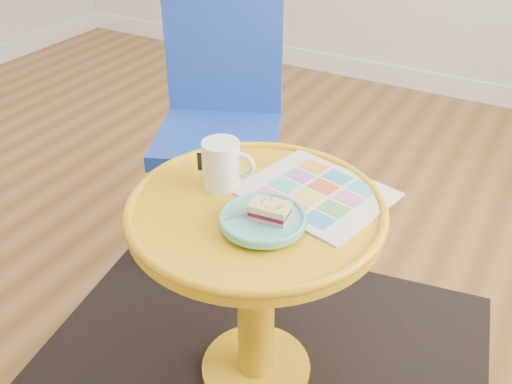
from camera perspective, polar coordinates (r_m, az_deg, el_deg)
The scene contains 10 objects.
floor at distance 2.32m, azimuth -12.59°, elevation -4.00°, with size 4.00×4.00×0.00m, color brown.
room_walls at distance 3.53m, azimuth -14.70°, elevation 10.22°, with size 4.00×4.00×4.00m.
rug at distance 1.77m, azimuth 0.00°, elevation -17.36°, with size 1.30×1.10×0.01m, color black.
side_table at distance 1.47m, azimuth 0.00°, elevation -6.79°, with size 0.63×0.63×0.59m.
chair at distance 1.98m, azimuth -3.54°, elevation 7.82°, with size 0.53×0.53×0.91m.
newspaper at distance 1.42m, azimuth 6.00°, elevation -0.06°, with size 0.33×0.28×0.01m, color silver.
mug at distance 1.41m, azimuth -3.39°, elevation 2.87°, with size 0.13×0.09×0.12m.
plate at distance 1.29m, azimuth 0.69°, elevation -2.83°, with size 0.20×0.20×0.02m.
cake_slice at distance 1.27m, azimuth 1.41°, elevation -1.91°, with size 0.09×0.07×0.04m.
fork at distance 1.30m, azimuth -0.64°, elevation -1.91°, with size 0.07×0.14×0.00m.
Camera 1 is at (1.33, -1.33, 1.37)m, focal length 40.00 mm.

